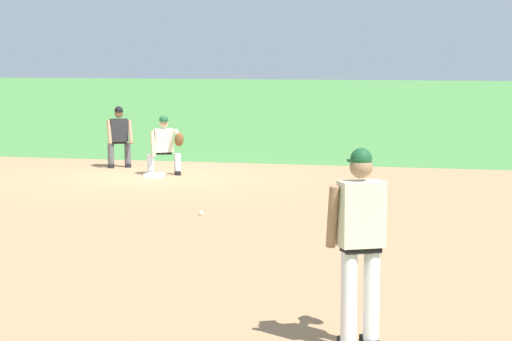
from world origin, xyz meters
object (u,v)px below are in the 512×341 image
at_px(baseball, 201,213).
at_px(umpire, 119,134).
at_px(first_baseman, 165,143).
at_px(pitcher, 361,235).
at_px(first_base_bag, 154,176).

height_order(baseball, umpire, umpire).
relative_size(first_baseman, umpire, 0.92).
bearing_deg(first_baseman, pitcher, -153.46).
relative_size(first_base_bag, first_baseman, 0.28).
bearing_deg(pitcher, first_baseman, 26.54).
height_order(first_base_bag, first_baseman, first_baseman).
height_order(first_baseman, umpire, umpire).
height_order(pitcher, umpire, pitcher).
relative_size(first_base_bag, baseball, 5.14).
xyz_separation_m(first_base_bag, first_baseman, (0.40, -0.12, 0.69)).
bearing_deg(first_baseman, umpire, 51.87).
bearing_deg(baseball, first_base_bag, 28.05).
distance_m(pitcher, first_baseman, 13.37).
xyz_separation_m(pitcher, umpire, (13.19, 7.54, -0.27)).
xyz_separation_m(baseball, umpire, (6.28, 3.92, 0.76)).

